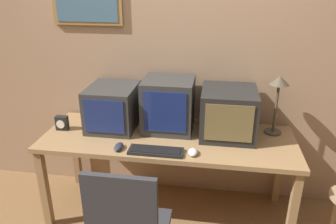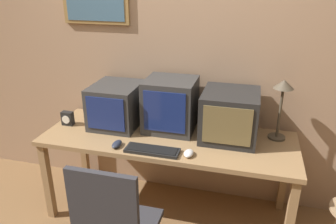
{
  "view_description": "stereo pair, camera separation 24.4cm",
  "coord_description": "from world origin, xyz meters",
  "px_view_note": "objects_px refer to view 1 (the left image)",
  "views": [
    {
      "loc": [
        0.34,
        -1.24,
        1.86
      ],
      "look_at": [
        0.0,
        0.98,
        0.92
      ],
      "focal_mm": 35.0,
      "sensor_mm": 36.0,
      "label": 1
    },
    {
      "loc": [
        0.58,
        -1.19,
        1.86
      ],
      "look_at": [
        0.0,
        0.98,
        0.92
      ],
      "focal_mm": 35.0,
      "sensor_mm": 36.0,
      "label": 2
    }
  ],
  "objects_px": {
    "mouse_near_keyboard": "(193,152)",
    "desk_lamp": "(278,91)",
    "monitor_center": "(168,105)",
    "keyboard_main": "(156,151)",
    "monitor_left": "(113,107)",
    "mouse_far_corner": "(119,147)",
    "monitor_right": "(228,113)",
    "desk_clock": "(62,123)"
  },
  "relations": [
    {
      "from": "monitor_right",
      "to": "mouse_near_keyboard",
      "type": "bearing_deg",
      "value": -123.24
    },
    {
      "from": "monitor_center",
      "to": "keyboard_main",
      "type": "height_order",
      "value": "monitor_center"
    },
    {
      "from": "monitor_center",
      "to": "desk_clock",
      "type": "xyz_separation_m",
      "value": [
        -0.84,
        -0.15,
        -0.15
      ]
    },
    {
      "from": "monitor_left",
      "to": "mouse_far_corner",
      "type": "height_order",
      "value": "monitor_left"
    },
    {
      "from": "mouse_far_corner",
      "to": "desk_clock",
      "type": "relative_size",
      "value": 1.04
    },
    {
      "from": "monitor_left",
      "to": "monitor_center",
      "type": "distance_m",
      "value": 0.45
    },
    {
      "from": "keyboard_main",
      "to": "desk_clock",
      "type": "height_order",
      "value": "desk_clock"
    },
    {
      "from": "monitor_left",
      "to": "monitor_right",
      "type": "bearing_deg",
      "value": 0.02
    },
    {
      "from": "monitor_left",
      "to": "desk_lamp",
      "type": "height_order",
      "value": "desk_lamp"
    },
    {
      "from": "monitor_center",
      "to": "keyboard_main",
      "type": "relative_size",
      "value": 1.07
    },
    {
      "from": "mouse_near_keyboard",
      "to": "monitor_left",
      "type": "bearing_deg",
      "value": 152.14
    },
    {
      "from": "monitor_center",
      "to": "keyboard_main",
      "type": "bearing_deg",
      "value": -93.95
    },
    {
      "from": "mouse_far_corner",
      "to": "keyboard_main",
      "type": "bearing_deg",
      "value": -1.69
    },
    {
      "from": "monitor_left",
      "to": "mouse_near_keyboard",
      "type": "bearing_deg",
      "value": -27.86
    },
    {
      "from": "monitor_right",
      "to": "mouse_far_corner",
      "type": "xyz_separation_m",
      "value": [
        -0.77,
        -0.36,
        -0.16
      ]
    },
    {
      "from": "monitor_left",
      "to": "mouse_far_corner",
      "type": "distance_m",
      "value": 0.42
    },
    {
      "from": "keyboard_main",
      "to": "monitor_right",
      "type": "bearing_deg",
      "value": 36.95
    },
    {
      "from": "monitor_left",
      "to": "keyboard_main",
      "type": "height_order",
      "value": "monitor_left"
    },
    {
      "from": "mouse_far_corner",
      "to": "desk_lamp",
      "type": "distance_m",
      "value": 1.25
    },
    {
      "from": "monitor_center",
      "to": "monitor_right",
      "type": "bearing_deg",
      "value": -3.61
    },
    {
      "from": "desk_clock",
      "to": "monitor_center",
      "type": "bearing_deg",
      "value": 10.05
    },
    {
      "from": "monitor_left",
      "to": "keyboard_main",
      "type": "xyz_separation_m",
      "value": [
        0.42,
        -0.37,
        -0.16
      ]
    },
    {
      "from": "keyboard_main",
      "to": "desk_lamp",
      "type": "distance_m",
      "value": 1.02
    },
    {
      "from": "monitor_center",
      "to": "mouse_far_corner",
      "type": "height_order",
      "value": "monitor_center"
    },
    {
      "from": "monitor_center",
      "to": "monitor_right",
      "type": "xyz_separation_m",
      "value": [
        0.47,
        -0.03,
        -0.03
      ]
    },
    {
      "from": "mouse_far_corner",
      "to": "desk_lamp",
      "type": "height_order",
      "value": "desk_lamp"
    },
    {
      "from": "keyboard_main",
      "to": "monitor_left",
      "type": "bearing_deg",
      "value": 138.47
    },
    {
      "from": "monitor_left",
      "to": "mouse_far_corner",
      "type": "xyz_separation_m",
      "value": [
        0.15,
        -0.36,
        -0.15
      ]
    },
    {
      "from": "desk_clock",
      "to": "monitor_right",
      "type": "bearing_deg",
      "value": 5.22
    },
    {
      "from": "monitor_center",
      "to": "keyboard_main",
      "type": "xyz_separation_m",
      "value": [
        -0.03,
        -0.4,
        -0.19
      ]
    },
    {
      "from": "monitor_center",
      "to": "monitor_right",
      "type": "height_order",
      "value": "monitor_center"
    },
    {
      "from": "mouse_near_keyboard",
      "to": "desk_lamp",
      "type": "relative_size",
      "value": 0.23
    },
    {
      "from": "keyboard_main",
      "to": "desk_lamp",
      "type": "xyz_separation_m",
      "value": [
        0.85,
        0.45,
        0.34
      ]
    },
    {
      "from": "monitor_right",
      "to": "desk_clock",
      "type": "bearing_deg",
      "value": -174.78
    },
    {
      "from": "monitor_right",
      "to": "mouse_near_keyboard",
      "type": "distance_m",
      "value": 0.46
    },
    {
      "from": "keyboard_main",
      "to": "mouse_far_corner",
      "type": "bearing_deg",
      "value": 178.31
    },
    {
      "from": "monitor_right",
      "to": "desk_lamp",
      "type": "height_order",
      "value": "desk_lamp"
    },
    {
      "from": "desk_clock",
      "to": "desk_lamp",
      "type": "bearing_deg",
      "value": 6.7
    },
    {
      "from": "keyboard_main",
      "to": "desk_clock",
      "type": "distance_m",
      "value": 0.85
    },
    {
      "from": "monitor_center",
      "to": "mouse_near_keyboard",
      "type": "height_order",
      "value": "monitor_center"
    },
    {
      "from": "mouse_near_keyboard",
      "to": "monitor_right",
      "type": "bearing_deg",
      "value": 56.76
    },
    {
      "from": "monitor_right",
      "to": "mouse_far_corner",
      "type": "height_order",
      "value": "monitor_right"
    }
  ]
}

